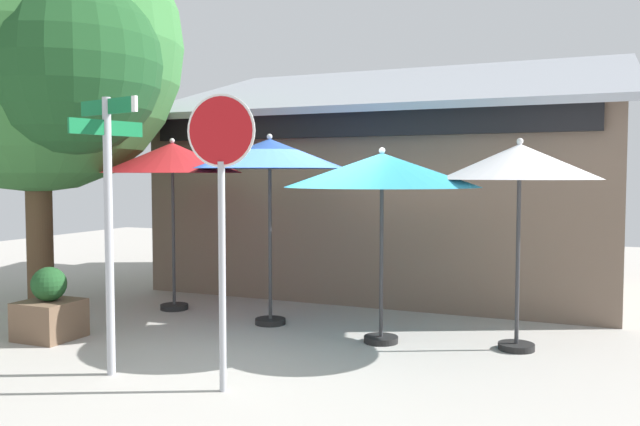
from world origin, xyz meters
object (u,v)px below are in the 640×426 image
Objects in this scene: patio_umbrella_crimson_left at (172,159)px; street_sign_post at (109,205)px; stop_sign at (221,189)px; shade_tree at (40,49)px; patio_umbrella_royal_blue_center at (270,155)px; patio_umbrella_ivory_far_right at (520,164)px; patio_umbrella_teal_right at (382,171)px; sidewalk_planter at (50,310)px.

street_sign_post is at bearing -65.59° from patio_umbrella_crimson_left.
shade_tree reaches higher than stop_sign.
patio_umbrella_crimson_left is 0.42× the size of shade_tree.
patio_umbrella_crimson_left is (-1.41, 3.10, 0.57)m from street_sign_post.
street_sign_post is 3.45m from patio_umbrella_crimson_left.
shade_tree is (-4.74, 2.36, 2.11)m from stop_sign.
patio_umbrella_ivory_far_right is at bearing -0.92° from patio_umbrella_royal_blue_center.
stop_sign is 1.13× the size of patio_umbrella_ivory_far_right.
patio_umbrella_crimson_left is 1.09× the size of patio_umbrella_teal_right.
shade_tree is at bearing -173.72° from patio_umbrella_royal_blue_center.
street_sign_post is at bearing -145.01° from patio_umbrella_ivory_far_right.
stop_sign is at bearing 0.10° from street_sign_post.
sidewalk_planter is at bearing -43.03° from shade_tree.
stop_sign reaches higher than patio_umbrella_teal_right.
patio_umbrella_royal_blue_center is 1.09× the size of patio_umbrella_teal_right.
shade_tree reaches higher than sidewalk_planter.
patio_umbrella_crimson_left is 2.70m from shade_tree.
patio_umbrella_royal_blue_center is at bearing 168.40° from patio_umbrella_teal_right.
street_sign_post reaches higher than stop_sign.
shade_tree is at bearing 144.83° from street_sign_post.
stop_sign is at bearing -71.90° from patio_umbrella_royal_blue_center.
stop_sign is at bearing -47.95° from patio_umbrella_crimson_left.
sidewalk_planter is at bearing -99.96° from patio_umbrella_crimson_left.
patio_umbrella_royal_blue_center is at bearing 39.53° from sidewalk_planter.
patio_umbrella_crimson_left is 5.32m from patio_umbrella_ivory_far_right.
shade_tree is at bearing -159.11° from patio_umbrella_crimson_left.
street_sign_post is 3.13× the size of sidewalk_planter.
patio_umbrella_royal_blue_center is at bearing 6.28° from shade_tree.
shade_tree is 6.90× the size of sidewalk_planter.
patio_umbrella_ivory_far_right is 0.40× the size of shade_tree.
stop_sign is 0.45× the size of shade_tree.
patio_umbrella_royal_blue_center is 3.42m from patio_umbrella_ivory_far_right.
patio_umbrella_teal_right is 1.67m from patio_umbrella_ivory_far_right.
patio_umbrella_crimson_left is at bearing 132.05° from stop_sign.
street_sign_post reaches higher than patio_umbrella_teal_right.
stop_sign reaches higher than patio_umbrella_ivory_far_right.
patio_umbrella_teal_right reaches higher than sidewalk_planter.
patio_umbrella_teal_right is 0.38× the size of shade_tree.
patio_umbrella_ivory_far_right is at bearing 47.37° from stop_sign.
patio_umbrella_ivory_far_right reaches higher than patio_umbrella_teal_right.
stop_sign reaches higher than patio_umbrella_crimson_left.
patio_umbrella_teal_right is at bearing 70.17° from stop_sign.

